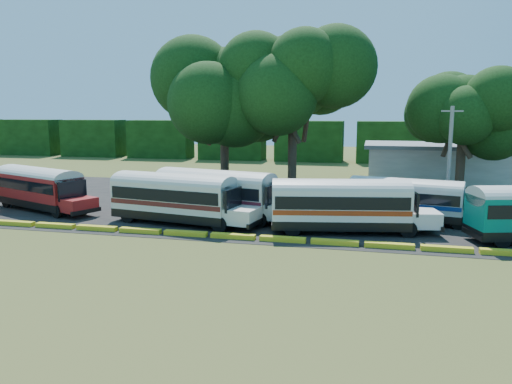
% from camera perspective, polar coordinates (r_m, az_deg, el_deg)
% --- Properties ---
extents(ground, '(160.00, 160.00, 0.00)m').
position_cam_1_polar(ground, '(29.36, -6.00, -5.65)').
color(ground, '#3D501A').
rests_on(ground, ground).
extents(asphalt_strip, '(64.00, 24.00, 0.02)m').
position_cam_1_polar(asphalt_strip, '(40.37, 0.97, -1.46)').
color(asphalt_strip, black).
rests_on(asphalt_strip, ground).
extents(curb, '(53.70, 0.45, 0.30)m').
position_cam_1_polar(curb, '(30.23, -5.38, -4.90)').
color(curb, yellow).
rests_on(curb, ground).
extents(terminal_building, '(19.00, 9.00, 4.00)m').
position_cam_1_polar(terminal_building, '(57.64, 21.79, 3.16)').
color(terminal_building, silver).
rests_on(terminal_building, ground).
extents(treeline_backdrop, '(130.00, 4.00, 6.00)m').
position_cam_1_polar(treeline_backdrop, '(75.48, 6.11, 5.81)').
color(treeline_backdrop, black).
rests_on(treeline_backdrop, ground).
extents(bus_red, '(10.15, 5.98, 3.27)m').
position_cam_1_polar(bus_red, '(41.38, -23.46, 0.66)').
color(bus_red, black).
rests_on(bus_red, ground).
extents(bus_cream_west, '(10.63, 4.29, 3.40)m').
position_cam_1_polar(bus_cream_west, '(33.76, -9.08, -0.40)').
color(bus_cream_west, black).
rests_on(bus_cream_west, ground).
extents(bus_cream_east, '(10.80, 4.89, 3.45)m').
position_cam_1_polar(bus_cream_east, '(35.00, -4.41, 0.07)').
color(bus_cream_east, black).
rests_on(bus_cream_east, ground).
extents(bus_white_red, '(10.56, 4.35, 3.38)m').
position_cam_1_polar(bus_white_red, '(31.33, 9.98, -1.21)').
color(bus_white_red, black).
rests_on(bus_white_red, ground).
extents(bus_white_blue, '(9.37, 4.15, 2.99)m').
position_cam_1_polar(bus_white_blue, '(35.45, 17.01, -0.62)').
color(bus_white_blue, black).
rests_on(bus_white_blue, ground).
extents(tree_west, '(10.60, 10.60, 13.39)m').
position_cam_1_polar(tree_west, '(47.95, -3.69, 11.58)').
color(tree_west, '#37241B').
rests_on(tree_west, ground).
extents(tree_center, '(10.21, 10.21, 14.23)m').
position_cam_1_polar(tree_center, '(45.69, 4.27, 12.90)').
color(tree_center, '#37241B').
rests_on(tree_center, ground).
extents(tree_east, '(8.15, 8.15, 10.69)m').
position_cam_1_polar(tree_east, '(48.72, 22.68, 8.72)').
color(tree_east, '#37241B').
rests_on(tree_east, ground).
extents(utility_pole, '(1.60, 0.30, 7.90)m').
position_cam_1_polar(utility_pole, '(41.51, 21.24, 3.86)').
color(utility_pole, gray).
rests_on(utility_pole, ground).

